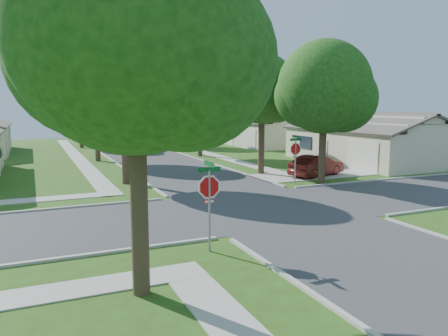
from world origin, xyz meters
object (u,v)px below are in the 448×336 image
object	(u,v)px
tree_w_near	(124,82)
car_curb_west	(90,138)
car_curb_east	(137,142)
house_ne_far	(264,132)
tree_e_mid	(200,89)
tree_ne_corner	(325,91)
tree_w_mid	(96,85)
tree_w_far	(80,99)
stop_sign_sw	(209,191)
tree_e_far	(162,95)
house_ne_near	(368,144)
car_driveway	(317,166)
tree_e_near	(263,92)
stop_sign_ne	(296,151)
tree_sw_corner	(137,41)

from	to	relation	value
tree_w_near	car_curb_west	size ratio (longest dim) A/B	1.76
car_curb_east	house_ne_far	bearing A→B (deg)	-17.68
tree_e_mid	tree_ne_corner	world-z (taller)	tree_e_mid
tree_w_mid	tree_w_far	distance (m)	13.04
stop_sign_sw	tree_e_far	xyz separation A→B (m)	(9.45, 38.71, 3.95)
house_ne_near	car_driveway	xyz separation A→B (m)	(-8.35, -4.40, -0.79)
stop_sign_sw	tree_ne_corner	world-z (taller)	tree_ne_corner
tree_e_near	tree_w_near	distance (m)	9.41
stop_sign_ne	tree_w_near	world-z (taller)	tree_w_near
house_ne_near	car_curb_east	size ratio (longest dim) A/B	3.65
house_ne_near	car_curb_east	distance (m)	25.98
tree_w_near	tree_w_mid	bearing A→B (deg)	89.98
stop_sign_ne	tree_w_mid	size ratio (longest dim) A/B	0.31
tree_e_mid	car_driveway	world-z (taller)	tree_e_mid
tree_e_far	house_ne_near	xyz separation A→B (m)	(11.24, -23.01, -4.46)
tree_w_far	stop_sign_sw	bearing A→B (deg)	-90.07
stop_sign_ne	car_curb_west	size ratio (longest dim) A/B	0.58
stop_sign_sw	tree_e_far	world-z (taller)	tree_e_far
tree_e_far	car_driveway	world-z (taller)	tree_e_far
car_curb_east	tree_w_mid	bearing A→B (deg)	-122.25
stop_sign_sw	tree_sw_corner	world-z (taller)	tree_sw_corner
stop_sign_sw	house_ne_near	bearing A→B (deg)	37.18
car_driveway	stop_sign_sw	bearing A→B (deg)	113.06
tree_e_near	tree_ne_corner	world-z (taller)	tree_ne_corner
tree_w_far	tree_e_near	bearing A→B (deg)	-69.39
stop_sign_ne	tree_e_far	distance (m)	29.57
tree_w_near	car_curb_east	size ratio (longest dim) A/B	2.41
tree_w_far	car_curb_east	size ratio (longest dim) A/B	2.16
tree_w_mid	tree_w_far	size ratio (longest dim) A/B	1.19
tree_sw_corner	car_curb_west	xyz separation A→B (m)	(4.24, 45.33, -5.52)
tree_e_far	car_curb_east	size ratio (longest dim) A/B	2.34
tree_sw_corner	tree_ne_corner	size ratio (longest dim) A/B	1.10
tree_w_near	car_curb_east	world-z (taller)	tree_w_near
tree_e_near	car_curb_west	bearing A→B (deg)	105.17
tree_e_far	tree_sw_corner	size ratio (longest dim) A/B	0.91
car_driveway	car_curb_west	bearing A→B (deg)	-0.53
car_curb_east	house_ne_near	bearing A→B (deg)	-60.24
car_driveway	tree_w_near	bearing A→B (deg)	59.51
house_ne_near	tree_ne_corner	bearing A→B (deg)	-144.82
house_ne_near	tree_sw_corner	bearing A→B (deg)	-142.48
house_ne_far	stop_sign_sw	bearing A→B (deg)	-121.55
tree_w_near	car_driveway	size ratio (longest dim) A/B	2.04
tree_e_mid	tree_w_far	xyz separation A→B (m)	(-9.41, 13.00, -0.75)
stop_sign_ne	car_curb_east	bearing A→B (deg)	97.22
tree_w_far	car_driveway	xyz separation A→B (m)	(12.30, -27.41, -4.78)
house_ne_near	house_ne_far	size ratio (longest dim) A/B	1.00
house_ne_far	stop_sign_ne	bearing A→B (deg)	-114.93
tree_w_near	tree_w_far	bearing A→B (deg)	90.01
car_driveway	car_curb_east	bearing A→B (deg)	-5.34
tree_sw_corner	stop_sign_sw	bearing A→B (deg)	39.97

